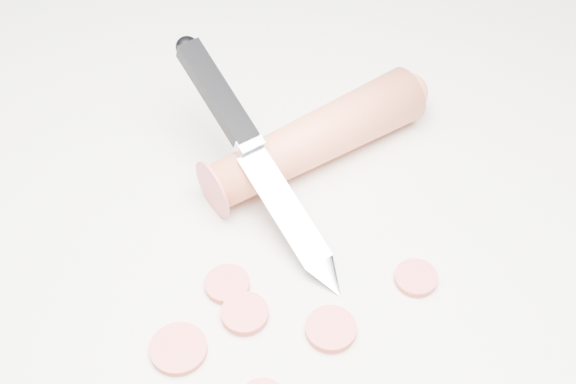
{
  "coord_description": "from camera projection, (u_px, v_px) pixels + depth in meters",
  "views": [
    {
      "loc": [
        0.0,
        -0.35,
        0.47
      ],
      "look_at": [
        -0.0,
        0.03,
        0.02
      ],
      "focal_mm": 50.0,
      "sensor_mm": 36.0,
      "label": 1
    }
  ],
  "objects": [
    {
      "name": "kitchen_knife",
      "position": [
        259.0,
        158.0,
        0.57
      ],
      "size": [
        0.14,
        0.19,
        0.09
      ],
      "primitive_type": null,
      "color": "#B9BBC0",
      "rests_on": "ground"
    },
    {
      "name": "ground",
      "position": [
        291.0,
        238.0,
        0.58
      ],
      "size": [
        2.4,
        2.4,
        0.0
      ],
      "primitive_type": "plane",
      "color": "silver",
      "rests_on": "ground"
    },
    {
      "name": "carrot_slice_1",
      "position": [
        178.0,
        349.0,
        0.52
      ],
      "size": [
        0.04,
        0.04,
        0.01
      ],
      "primitive_type": "cylinder",
      "color": "#E35551",
      "rests_on": "ground"
    },
    {
      "name": "carrot_slice_3",
      "position": [
        331.0,
        329.0,
        0.53
      ],
      "size": [
        0.03,
        0.03,
        0.01
      ],
      "primitive_type": "cylinder",
      "color": "#E35551",
      "rests_on": "ground"
    },
    {
      "name": "carrot_slice_0",
      "position": [
        227.0,
        284.0,
        0.55
      ],
      "size": [
        0.03,
        0.03,
        0.01
      ],
      "primitive_type": "cylinder",
      "color": "#E35551",
      "rests_on": "ground"
    },
    {
      "name": "carrot_slice_5",
      "position": [
        245.0,
        314.0,
        0.54
      ],
      "size": [
        0.03,
        0.03,
        0.01
      ],
      "primitive_type": "cylinder",
      "color": "#E35551",
      "rests_on": "ground"
    },
    {
      "name": "carrot",
      "position": [
        315.0,
        139.0,
        0.62
      ],
      "size": [
        0.17,
        0.14,
        0.04
      ],
      "primitive_type": "cylinder",
      "rotation": [
        1.57,
        0.0,
        -0.96
      ],
      "color": "#E56840",
      "rests_on": "ground"
    },
    {
      "name": "carrot_slice_2",
      "position": [
        416.0,
        278.0,
        0.56
      ],
      "size": [
        0.03,
        0.03,
        0.01
      ],
      "primitive_type": "cylinder",
      "color": "#E35551",
      "rests_on": "ground"
    }
  ]
}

